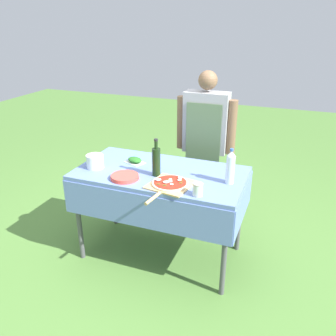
{
  "coord_description": "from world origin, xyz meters",
  "views": [
    {
      "loc": [
        1.01,
        -2.45,
        1.98
      ],
      "look_at": [
        0.07,
        0.0,
        0.85
      ],
      "focal_mm": 38.0,
      "sensor_mm": 36.0,
      "label": 1
    }
  ],
  "objects_px": {
    "water_bottle": "(230,167)",
    "prep_table": "(160,181)",
    "plate_stack": "(125,177)",
    "sauce_jar": "(198,190)",
    "oil_bottle": "(157,161)",
    "person_cook": "(205,137)",
    "pizza_on_peel": "(169,184)",
    "herb_container": "(135,160)",
    "mixing_tub": "(95,161)"
  },
  "relations": [
    {
      "from": "water_bottle",
      "to": "prep_table",
      "type": "bearing_deg",
      "value": 178.65
    },
    {
      "from": "plate_stack",
      "to": "sauce_jar",
      "type": "height_order",
      "value": "sauce_jar"
    },
    {
      "from": "oil_bottle",
      "to": "plate_stack",
      "type": "height_order",
      "value": "oil_bottle"
    },
    {
      "from": "person_cook",
      "to": "plate_stack",
      "type": "distance_m",
      "value": 1.01
    },
    {
      "from": "pizza_on_peel",
      "to": "herb_container",
      "type": "height_order",
      "value": "herb_container"
    },
    {
      "from": "pizza_on_peel",
      "to": "mixing_tub",
      "type": "relative_size",
      "value": 3.58
    },
    {
      "from": "mixing_tub",
      "to": "sauce_jar",
      "type": "bearing_deg",
      "value": -10.34
    },
    {
      "from": "pizza_on_peel",
      "to": "water_bottle",
      "type": "xyz_separation_m",
      "value": [
        0.41,
        0.21,
        0.12
      ]
    },
    {
      "from": "prep_table",
      "to": "herb_container",
      "type": "relative_size",
      "value": 7.27
    },
    {
      "from": "prep_table",
      "to": "pizza_on_peel",
      "type": "bearing_deg",
      "value": -53.68
    },
    {
      "from": "herb_container",
      "to": "mixing_tub",
      "type": "bearing_deg",
      "value": -140.12
    },
    {
      "from": "prep_table",
      "to": "mixing_tub",
      "type": "xyz_separation_m",
      "value": [
        -0.53,
        -0.12,
        0.15
      ]
    },
    {
      "from": "person_cook",
      "to": "herb_container",
      "type": "relative_size",
      "value": 8.01
    },
    {
      "from": "water_bottle",
      "to": "herb_container",
      "type": "relative_size",
      "value": 1.45
    },
    {
      "from": "herb_container",
      "to": "mixing_tub",
      "type": "height_order",
      "value": "mixing_tub"
    },
    {
      "from": "water_bottle",
      "to": "sauce_jar",
      "type": "bearing_deg",
      "value": -120.71
    },
    {
      "from": "prep_table",
      "to": "water_bottle",
      "type": "distance_m",
      "value": 0.61
    },
    {
      "from": "person_cook",
      "to": "water_bottle",
      "type": "height_order",
      "value": "person_cook"
    },
    {
      "from": "water_bottle",
      "to": "mixing_tub",
      "type": "distance_m",
      "value": 1.11
    },
    {
      "from": "oil_bottle",
      "to": "water_bottle",
      "type": "distance_m",
      "value": 0.57
    },
    {
      "from": "plate_stack",
      "to": "mixing_tub",
      "type": "bearing_deg",
      "value": 162.19
    },
    {
      "from": "herb_container",
      "to": "sauce_jar",
      "type": "bearing_deg",
      "value": -29.72
    },
    {
      "from": "water_bottle",
      "to": "mixing_tub",
      "type": "xyz_separation_m",
      "value": [
        -1.1,
        -0.11,
        -0.07
      ]
    },
    {
      "from": "person_cook",
      "to": "oil_bottle",
      "type": "height_order",
      "value": "person_cook"
    },
    {
      "from": "water_bottle",
      "to": "plate_stack",
      "type": "distance_m",
      "value": 0.81
    },
    {
      "from": "prep_table",
      "to": "water_bottle",
      "type": "bearing_deg",
      "value": -1.35
    },
    {
      "from": "mixing_tub",
      "to": "plate_stack",
      "type": "xyz_separation_m",
      "value": [
        0.33,
        -0.11,
        -0.04
      ]
    },
    {
      "from": "oil_bottle",
      "to": "herb_container",
      "type": "bearing_deg",
      "value": 147.69
    },
    {
      "from": "prep_table",
      "to": "person_cook",
      "type": "relative_size",
      "value": 0.91
    },
    {
      "from": "prep_table",
      "to": "plate_stack",
      "type": "relative_size",
      "value": 6.25
    },
    {
      "from": "prep_table",
      "to": "plate_stack",
      "type": "xyz_separation_m",
      "value": [
        -0.21,
        -0.23,
        0.1
      ]
    },
    {
      "from": "pizza_on_peel",
      "to": "oil_bottle",
      "type": "distance_m",
      "value": 0.24
    },
    {
      "from": "pizza_on_peel",
      "to": "sauce_jar",
      "type": "bearing_deg",
      "value": -8.08
    },
    {
      "from": "water_bottle",
      "to": "plate_stack",
      "type": "relative_size",
      "value": 1.25
    },
    {
      "from": "plate_stack",
      "to": "sauce_jar",
      "type": "relative_size",
      "value": 2.34
    },
    {
      "from": "herb_container",
      "to": "plate_stack",
      "type": "distance_m",
      "value": 0.33
    },
    {
      "from": "oil_bottle",
      "to": "sauce_jar",
      "type": "xyz_separation_m",
      "value": [
        0.4,
        -0.21,
        -0.08
      ]
    },
    {
      "from": "pizza_on_peel",
      "to": "herb_container",
      "type": "xyz_separation_m",
      "value": [
        -0.44,
        0.32,
        0.01
      ]
    },
    {
      "from": "pizza_on_peel",
      "to": "sauce_jar",
      "type": "height_order",
      "value": "sauce_jar"
    },
    {
      "from": "oil_bottle",
      "to": "plate_stack",
      "type": "xyz_separation_m",
      "value": [
        -0.21,
        -0.15,
        -0.11
      ]
    },
    {
      "from": "oil_bottle",
      "to": "water_bottle",
      "type": "relative_size",
      "value": 1.1
    },
    {
      "from": "person_cook",
      "to": "oil_bottle",
      "type": "relative_size",
      "value": 5.01
    },
    {
      "from": "mixing_tub",
      "to": "prep_table",
      "type": "bearing_deg",
      "value": 13.04
    },
    {
      "from": "herb_container",
      "to": "plate_stack",
      "type": "relative_size",
      "value": 0.86
    },
    {
      "from": "water_bottle",
      "to": "plate_stack",
      "type": "xyz_separation_m",
      "value": [
        -0.78,
        -0.22,
        -0.12
      ]
    },
    {
      "from": "prep_table",
      "to": "mixing_tub",
      "type": "bearing_deg",
      "value": -166.96
    },
    {
      "from": "pizza_on_peel",
      "to": "plate_stack",
      "type": "height_order",
      "value": "pizza_on_peel"
    },
    {
      "from": "prep_table",
      "to": "person_cook",
      "type": "height_order",
      "value": "person_cook"
    },
    {
      "from": "prep_table",
      "to": "sauce_jar",
      "type": "height_order",
      "value": "sauce_jar"
    },
    {
      "from": "mixing_tub",
      "to": "herb_container",
      "type": "bearing_deg",
      "value": 39.88
    }
  ]
}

